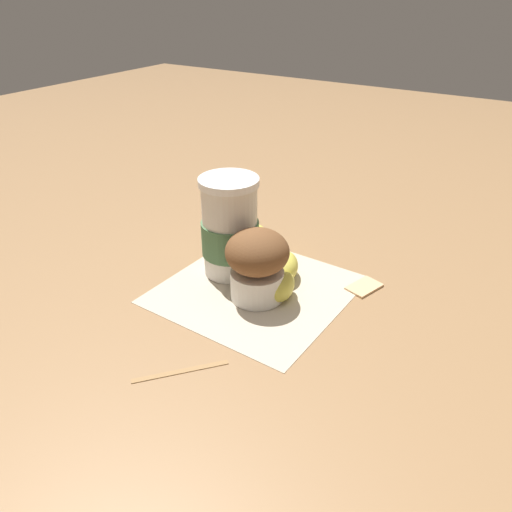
% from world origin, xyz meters
% --- Properties ---
extents(ground_plane, '(3.00, 3.00, 0.00)m').
position_xyz_m(ground_plane, '(0.00, 0.00, 0.00)').
color(ground_plane, '#936D47').
extents(paper_napkin, '(0.26, 0.26, 0.00)m').
position_xyz_m(paper_napkin, '(0.00, 0.00, 0.00)').
color(paper_napkin, beige).
rests_on(paper_napkin, ground_plane).
extents(coffee_cup, '(0.08, 0.08, 0.15)m').
position_xyz_m(coffee_cup, '(-0.06, 0.02, 0.07)').
color(coffee_cup, silver).
rests_on(coffee_cup, paper_napkin).
extents(muffin, '(0.09, 0.09, 0.10)m').
position_xyz_m(muffin, '(0.01, -0.01, 0.06)').
color(muffin, white).
rests_on(muffin, paper_napkin).
extents(banana, '(0.16, 0.16, 0.04)m').
position_xyz_m(banana, '(-0.01, 0.06, 0.02)').
color(banana, '#D6CC4C').
rests_on(banana, paper_napkin).
extents(sugar_packet, '(0.05, 0.06, 0.01)m').
position_xyz_m(sugar_packet, '(0.13, 0.09, 0.00)').
color(sugar_packet, '#E0B27F').
rests_on(sugar_packet, ground_plane).
extents(wooden_stirrer, '(0.08, 0.09, 0.00)m').
position_xyz_m(wooden_stirrer, '(0.02, -0.19, 0.00)').
color(wooden_stirrer, '#9E7547').
rests_on(wooden_stirrer, ground_plane).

